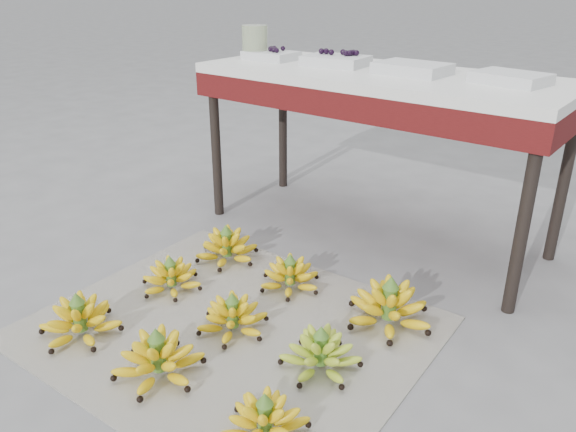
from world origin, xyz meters
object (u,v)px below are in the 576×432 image
Objects in this scene: bunch_back_center at (290,276)px; glass_jar at (255,42)px; bunch_mid_left at (171,278)px; bunch_back_right at (389,307)px; bunch_mid_center at (233,317)px; tray_far_right at (510,78)px; bunch_back_left at (227,247)px; vendor_table at (379,92)px; newspaper_mat at (231,328)px; bunch_front_left at (80,321)px; tray_right at (412,68)px; bunch_front_center at (158,359)px; tray_left at (336,60)px; tray_far_left at (271,55)px; bunch_front_right at (265,423)px; bunch_mid_right at (321,354)px.

glass_jar reaches higher than bunch_back_center.
bunch_back_right is (0.76, 0.31, 0.01)m from bunch_mid_left.
bunch_mid_center is at bearing -53.25° from glass_jar.
bunch_mid_center is 0.90× the size of tray_far_right.
bunch_mid_center reaches higher than bunch_mid_left.
bunch_back_left is 0.91m from vendor_table.
tray_far_right is (0.50, 0.99, 0.76)m from newspaper_mat.
bunch_mid_center is 0.52m from bunch_back_left.
tray_far_right is 1.86× the size of glass_jar.
bunch_front_left is at bearing -76.03° from glass_jar.
newspaper_mat is 4.42× the size of tray_right.
bunch_front_center is at bearing -89.14° from vendor_table.
bunch_mid_center is at bearing -87.88° from vendor_table.
tray_right is 0.79m from glass_jar.
bunch_back_left is 0.99m from glass_jar.
bunch_front_center is 1.14× the size of tray_left.
glass_jar is at bearing 129.25° from bunch_mid_center.
bunch_mid_left is 1.22× the size of tray_far_left.
tray_left reaches higher than bunch_front_left.
bunch_front_left is (-0.36, -0.33, 0.06)m from newspaper_mat.
bunch_front_left is 1.13× the size of tray_far_right.
bunch_back_left is 1.37× the size of bunch_back_center.
vendor_table reaches higher than bunch_back_center.
vendor_table reaches higher than bunch_mid_left.
bunch_mid_center reaches higher than bunch_front_right.
vendor_table is (-0.43, 1.25, 0.60)m from bunch_front_right.
bunch_back_center is at bearing 96.26° from bunch_mid_center.
tray_right reaches higher than tray_far_right.
tray_far_left is (-0.23, 0.88, 0.71)m from bunch_mid_left.
bunch_back_right is 0.97m from tray_right.
bunch_front_left is 1.03m from bunch_back_right.
tray_left reaches higher than bunch_back_right.
bunch_back_center is at bearing 90.90° from newspaper_mat.
bunch_back_center is 0.41m from bunch_back_right.
tray_far_left is 0.70m from tray_right.
bunch_back_center is at bearing 21.91° from bunch_mid_left.
bunch_back_left is at bearing 138.58° from bunch_mid_center.
tray_far_left is at bearing 125.18° from bunch_mid_center.
bunch_back_center is 1.59× the size of glass_jar.
glass_jar is (-1.17, -0.07, 0.05)m from tray_far_right.
glass_jar reaches higher than tray_far_left.
bunch_mid_right reaches higher than bunch_mid_left.
vendor_table is at bearing 88.37° from bunch_mid_right.
bunch_front_center is 1.45m from tray_right.
bunch_back_right is 0.94m from tray_far_right.
bunch_front_center is 1.59m from glass_jar.
bunch_front_left is 1.27× the size of bunch_mid_center.
bunch_back_right is at bearing 28.67° from bunch_front_left.
bunch_back_right is at bearing -43.14° from tray_left.
newspaper_mat is 0.31m from bunch_front_center.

